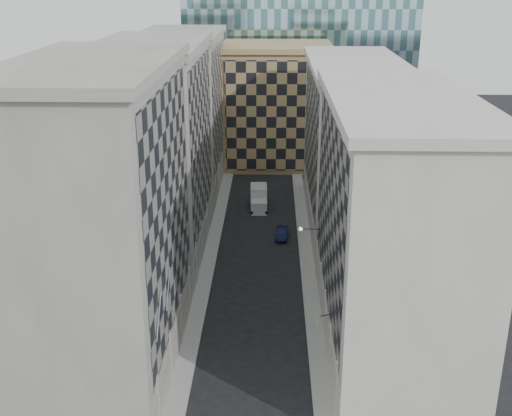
# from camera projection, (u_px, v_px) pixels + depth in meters

# --- Properties ---
(sidewalk_west) EXTENTS (1.50, 100.00, 0.15)m
(sidewalk_west) POSITION_uv_depth(u_px,v_px,m) (209.00, 260.00, 68.96)
(sidewalk_west) COLOR gray
(sidewalk_west) RESTS_ON ground
(sidewalk_east) EXTENTS (1.50, 100.00, 0.15)m
(sidewalk_east) POSITION_uv_depth(u_px,v_px,m) (307.00, 261.00, 68.70)
(sidewalk_east) COLOR gray
(sidewalk_east) RESTS_ON ground
(bldg_left_a) EXTENTS (10.80, 22.80, 23.70)m
(bldg_left_a) POSITION_uv_depth(u_px,v_px,m) (105.00, 223.00, 47.20)
(bldg_left_a) COLOR gray
(bldg_left_a) RESTS_ON ground
(bldg_left_b) EXTENTS (10.80, 22.80, 22.70)m
(bldg_left_b) POSITION_uv_depth(u_px,v_px,m) (156.00, 151.00, 68.00)
(bldg_left_b) COLOR gray
(bldg_left_b) RESTS_ON ground
(bldg_left_c) EXTENTS (10.80, 22.80, 21.70)m
(bldg_left_c) POSITION_uv_depth(u_px,v_px,m) (184.00, 112.00, 88.79)
(bldg_left_c) COLOR gray
(bldg_left_c) RESTS_ON ground
(bldg_right_a) EXTENTS (10.80, 26.80, 20.70)m
(bldg_right_a) POSITION_uv_depth(u_px,v_px,m) (390.00, 225.00, 50.94)
(bldg_right_a) COLOR beige
(bldg_right_a) RESTS_ON ground
(bldg_right_b) EXTENTS (10.80, 28.80, 19.70)m
(bldg_right_b) POSITION_uv_depth(u_px,v_px,m) (352.00, 144.00, 76.41)
(bldg_right_b) COLOR beige
(bldg_right_b) RESTS_ON ground
(tan_block) EXTENTS (16.80, 14.80, 18.80)m
(tan_block) POSITION_uv_depth(u_px,v_px,m) (276.00, 105.00, 101.05)
(tan_block) COLOR tan
(tan_block) RESTS_ON ground
(flagpoles_left) EXTENTS (0.10, 6.33, 2.33)m
(flagpoles_left) POSITION_uv_depth(u_px,v_px,m) (164.00, 303.00, 43.73)
(flagpoles_left) COLOR gray
(flagpoles_left) RESTS_ON ground
(bracket_lamp) EXTENTS (1.98, 0.36, 0.36)m
(bracket_lamp) POSITION_uv_depth(u_px,v_px,m) (303.00, 229.00, 60.97)
(bracket_lamp) COLOR black
(bracket_lamp) RESTS_ON ground
(box_truck) EXTENTS (2.31, 5.29, 2.86)m
(box_truck) POSITION_uv_depth(u_px,v_px,m) (259.00, 199.00, 83.72)
(box_truck) COLOR silver
(box_truck) RESTS_ON ground
(dark_car) EXTENTS (1.52, 3.83, 1.24)m
(dark_car) POSITION_uv_depth(u_px,v_px,m) (282.00, 233.00, 74.51)
(dark_car) COLOR black
(dark_car) RESTS_ON ground
(shop_sign) EXTENTS (1.23, 0.65, 0.76)m
(shop_sign) POSITION_uv_depth(u_px,v_px,m) (316.00, 319.00, 49.79)
(shop_sign) COLOR black
(shop_sign) RESTS_ON ground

